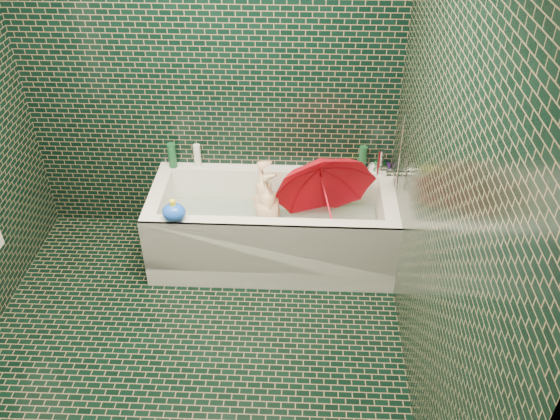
{
  "coord_description": "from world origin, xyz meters",
  "views": [
    {
      "loc": [
        0.66,
        -2.33,
        2.86
      ],
      "look_at": [
        0.51,
        0.82,
        0.56
      ],
      "focal_mm": 38.0,
      "sensor_mm": 36.0,
      "label": 1
    }
  ],
  "objects_px": {
    "umbrella": "(327,202)",
    "rubber_duck": "(356,167)",
    "bathtub": "(272,233)",
    "bath_toy": "(174,212)",
    "child": "(271,222)"
  },
  "relations": [
    {
      "from": "bath_toy",
      "to": "bathtub",
      "type": "bearing_deg",
      "value": 17.33
    },
    {
      "from": "bathtub",
      "to": "rubber_duck",
      "type": "xyz_separation_m",
      "value": [
        0.59,
        0.33,
        0.38
      ]
    },
    {
      "from": "bathtub",
      "to": "child",
      "type": "xyz_separation_m",
      "value": [
        -0.01,
        0.0,
        0.1
      ]
    },
    {
      "from": "umbrella",
      "to": "rubber_duck",
      "type": "distance_m",
      "value": 0.44
    },
    {
      "from": "bathtub",
      "to": "child",
      "type": "height_order",
      "value": "bathtub"
    },
    {
      "from": "bathtub",
      "to": "bath_toy",
      "type": "distance_m",
      "value": 0.8
    },
    {
      "from": "umbrella",
      "to": "rubber_duck",
      "type": "xyz_separation_m",
      "value": [
        0.21,
        0.38,
        0.06
      ]
    },
    {
      "from": "rubber_duck",
      "to": "bath_toy",
      "type": "bearing_deg",
      "value": -155.5
    },
    {
      "from": "child",
      "to": "umbrella",
      "type": "relative_size",
      "value": 1.32
    },
    {
      "from": "child",
      "to": "bath_toy",
      "type": "distance_m",
      "value": 0.75
    },
    {
      "from": "child",
      "to": "umbrella",
      "type": "distance_m",
      "value": 0.45
    },
    {
      "from": "bathtub",
      "to": "child",
      "type": "relative_size",
      "value": 1.88
    },
    {
      "from": "bathtub",
      "to": "child",
      "type": "bearing_deg",
      "value": 165.64
    },
    {
      "from": "bathtub",
      "to": "bath_toy",
      "type": "relative_size",
      "value": 9.81
    },
    {
      "from": "bathtub",
      "to": "bath_toy",
      "type": "bearing_deg",
      "value": -152.6
    }
  ]
}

